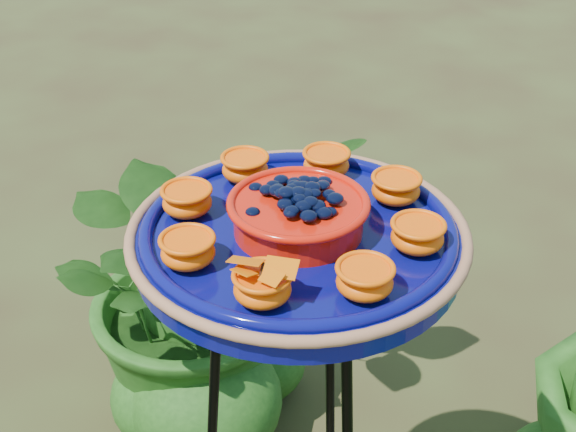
{
  "coord_description": "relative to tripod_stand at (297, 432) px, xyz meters",
  "views": [
    {
      "loc": [
        0.25,
        -1.01,
        1.66
      ],
      "look_at": [
        -0.07,
        -0.06,
        1.03
      ],
      "focal_mm": 50.0,
      "sensor_mm": 36.0,
      "label": 1
    }
  ],
  "objects": [
    {
      "name": "feeder_dish",
      "position": [
        0.0,
        -0.0,
        0.42
      ],
      "size": [
        0.55,
        0.55,
        0.11
      ],
      "rotation": [
        0.0,
        0.0,
        -0.13
      ],
      "color": "#070958",
      "rests_on": "tripod_stand"
    },
    {
      "name": "shrub_back_left",
      "position": [
        -0.46,
        0.57,
        -0.16
      ],
      "size": [
        1.0,
        1.02,
        0.86
      ],
      "primitive_type": "imported",
      "rotation": [
        0.0,
        0.0,
        0.91
      ],
      "color": "#1A4512",
      "rests_on": "ground"
    },
    {
      "name": "tripod_stand",
      "position": [
        0.0,
        0.0,
        0.0
      ],
      "size": [
        0.39,
        0.4,
        0.96
      ],
      "rotation": [
        0.0,
        0.0,
        -0.13
      ],
      "color": "black",
      "rests_on": "ground"
    }
  ]
}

